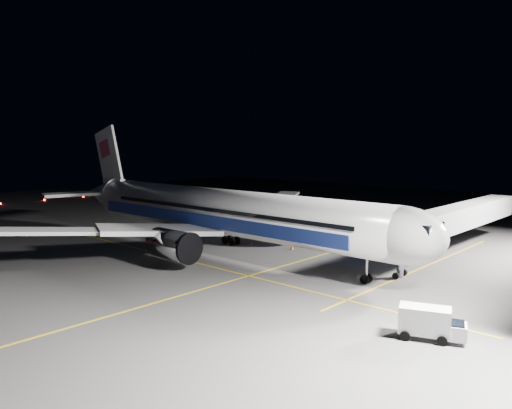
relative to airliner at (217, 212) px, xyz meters
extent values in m
plane|color=#4C4C4F|center=(1.08, 0.00, -5.16)|extent=(200.00, 200.00, 0.00)
cube|color=gold|center=(11.08, 0.00, -5.16)|extent=(0.25, 80.00, 0.01)
cube|color=gold|center=(1.08, -6.00, -5.16)|extent=(70.00, 0.25, 0.01)
cube|color=gold|center=(23.08, 10.00, -5.16)|extent=(0.25, 40.00, 0.01)
cylinder|color=silver|center=(1.08, 0.00, 0.14)|extent=(48.00, 5.60, 5.60)
ellipsoid|color=silver|center=(25.08, 0.00, 0.14)|extent=(8.96, 5.60, 5.60)
cube|color=black|center=(27.38, 0.00, 1.14)|extent=(2.20, 3.40, 0.90)
cone|color=silver|center=(-27.42, 0.00, 0.44)|extent=(9.00, 5.49, 5.49)
cube|color=navy|center=(0.08, 2.78, -0.76)|extent=(42.24, 0.25, 1.50)
cube|color=navy|center=(0.08, -2.78, -0.76)|extent=(42.24, 0.25, 1.50)
cube|color=silver|center=(-1.42, 8.00, -1.46)|extent=(11.36, 15.23, 1.53)
cube|color=silver|center=(-1.42, -8.00, -1.46)|extent=(11.36, 15.23, 1.53)
cube|color=silver|center=(-6.42, 20.50, -0.59)|extent=(8.57, 13.22, 1.31)
cube|color=silver|center=(-6.42, -20.50, -0.59)|extent=(8.57, 13.22, 1.31)
cube|color=silver|center=(-26.92, 5.20, 0.74)|extent=(6.20, 9.67, 0.45)
cube|color=silver|center=(-26.92, -5.20, 0.74)|extent=(6.20, 9.67, 0.45)
cube|color=white|center=(-25.12, 0.00, 6.34)|extent=(7.53, 0.40, 10.28)
cube|color=#BC4060|center=(-25.92, 0.00, 7.74)|extent=(3.22, 0.55, 3.22)
cylinder|color=#B7B7BF|center=(2.28, 9.00, -2.61)|extent=(5.60, 3.40, 3.40)
cylinder|color=#B7B7BF|center=(2.28, -9.00, -2.61)|extent=(5.60, 3.40, 3.40)
cylinder|color=#9999A0|center=(21.58, 0.00, -3.91)|extent=(0.26, 0.26, 2.50)
cylinder|color=black|center=(21.58, 0.00, -4.71)|extent=(0.90, 0.70, 0.90)
cylinder|color=#9999A0|center=(-1.92, 4.30, -3.91)|extent=(0.26, 0.26, 2.50)
cylinder|color=#9999A0|center=(-1.92, -4.30, -3.91)|extent=(0.26, 0.26, 2.50)
cylinder|color=black|center=(-1.92, 4.30, -4.61)|extent=(1.10, 1.60, 1.10)
cylinder|color=black|center=(-1.92, -4.30, -4.61)|extent=(1.10, 1.60, 1.10)
cube|color=#B2B2B7|center=(23.08, 20.05, -0.56)|extent=(3.00, 33.90, 2.80)
cube|color=#B2B2B7|center=(23.08, 4.20, -0.56)|extent=(3.60, 3.20, 3.40)
cylinder|color=#9999A0|center=(23.08, 4.20, -3.61)|extent=(0.70, 0.70, 3.10)
cylinder|color=black|center=(23.08, 3.30, -4.81)|extent=(0.70, 0.30, 0.70)
cylinder|color=black|center=(23.08, 5.10, -4.81)|extent=(0.70, 0.30, 0.70)
sphere|color=#FF140A|center=(-70.92, 0.00, -4.94)|extent=(0.44, 0.44, 0.44)
sphere|color=#FF140A|center=(-70.92, 10.00, -4.94)|extent=(0.44, 0.44, 0.44)
sphere|color=#FF140A|center=(-70.92, 20.00, -4.94)|extent=(0.44, 0.44, 0.44)
sphere|color=#FF140A|center=(-70.92, 30.00, -4.94)|extent=(0.44, 0.44, 0.44)
cube|color=silver|center=(31.84, -9.72, -3.80)|extent=(3.92, 2.90, 1.94)
cube|color=silver|center=(33.82, -8.97, -4.33)|extent=(1.91, 2.06, 1.06)
cube|color=black|center=(33.82, -8.97, -3.89)|extent=(1.52, 1.77, 0.44)
cylinder|color=black|center=(32.67, -8.42, -4.81)|extent=(0.74, 0.46, 0.70)
cylinder|color=black|center=(33.33, -10.14, -4.81)|extent=(0.74, 0.46, 0.70)
cylinder|color=black|center=(30.36, -9.30, -4.81)|extent=(0.74, 0.46, 0.70)
cylinder|color=black|center=(31.02, -11.02, -4.81)|extent=(0.74, 0.46, 0.70)
cube|color=black|center=(-11.65, 18.53, -4.31)|extent=(2.85, 1.90, 1.26)
cube|color=black|center=(-11.65, 18.53, -3.51)|extent=(1.22, 1.22, 0.69)
sphere|color=#FFF2CC|center=(-12.16, 17.60, -4.31)|extent=(0.30, 0.30, 0.30)
sphere|color=#FFF2CC|center=(-11.02, 17.68, -4.31)|extent=(0.30, 0.30, 0.30)
cylinder|color=black|center=(-10.69, 19.57, -4.82)|extent=(0.70, 0.30, 0.69)
cylinder|color=black|center=(-10.55, 17.63, -4.82)|extent=(0.70, 0.30, 0.69)
cylinder|color=black|center=(-12.74, 19.43, -4.82)|extent=(0.70, 0.30, 0.69)
cylinder|color=black|center=(-12.61, 17.49, -4.82)|extent=(0.70, 0.30, 0.69)
cone|color=orange|center=(0.75, 5.56, -4.90)|extent=(0.35, 0.35, 0.53)
cone|color=orange|center=(6.34, 7.32, -4.84)|extent=(0.43, 0.43, 0.64)
cone|color=orange|center=(-2.13, 4.00, -4.86)|extent=(0.41, 0.41, 0.61)
camera|label=1|loc=(46.03, -43.09, 8.82)|focal=35.00mm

